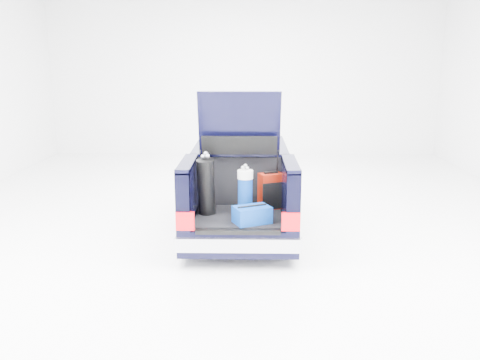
{
  "coord_description": "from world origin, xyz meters",
  "views": [
    {
      "loc": [
        0.15,
        -8.92,
        2.92
      ],
      "look_at": [
        0.0,
        -0.5,
        0.92
      ],
      "focal_mm": 38.0,
      "sensor_mm": 36.0,
      "label": 1
    }
  ],
  "objects_px": {
    "red_suitcase": "(271,191)",
    "black_golf_bag": "(206,187)",
    "car": "(241,186)",
    "blue_golf_bag": "(245,192)",
    "blue_duffel": "(252,215)"
  },
  "relations": [
    {
      "from": "red_suitcase",
      "to": "blue_golf_bag",
      "type": "distance_m",
      "value": 0.56
    },
    {
      "from": "red_suitcase",
      "to": "black_golf_bag",
      "type": "distance_m",
      "value": 1.07
    },
    {
      "from": "black_golf_bag",
      "to": "blue_duffel",
      "type": "bearing_deg",
      "value": -16.64
    },
    {
      "from": "blue_duffel",
      "to": "black_golf_bag",
      "type": "bearing_deg",
      "value": 125.01
    },
    {
      "from": "black_golf_bag",
      "to": "blue_duffel",
      "type": "xyz_separation_m",
      "value": [
        0.7,
        -0.42,
        -0.31
      ]
    },
    {
      "from": "red_suitcase",
      "to": "blue_golf_bag",
      "type": "bearing_deg",
      "value": -159.54
    },
    {
      "from": "red_suitcase",
      "to": "black_golf_bag",
      "type": "height_order",
      "value": "black_golf_bag"
    },
    {
      "from": "car",
      "to": "blue_duffel",
      "type": "xyz_separation_m",
      "value": [
        0.2,
        -1.95,
        0.05
      ]
    },
    {
      "from": "red_suitcase",
      "to": "black_golf_bag",
      "type": "bearing_deg",
      "value": 176.04
    },
    {
      "from": "car",
      "to": "blue_duffel",
      "type": "bearing_deg",
      "value": -84.16
    },
    {
      "from": "black_golf_bag",
      "to": "car",
      "type": "bearing_deg",
      "value": 86.11
    },
    {
      "from": "blue_golf_bag",
      "to": "blue_duffel",
      "type": "relative_size",
      "value": 1.32
    },
    {
      "from": "car",
      "to": "blue_golf_bag",
      "type": "height_order",
      "value": "car"
    },
    {
      "from": "blue_duffel",
      "to": "car",
      "type": "bearing_deg",
      "value": 71.66
    },
    {
      "from": "red_suitcase",
      "to": "blue_duffel",
      "type": "distance_m",
      "value": 0.83
    }
  ]
}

